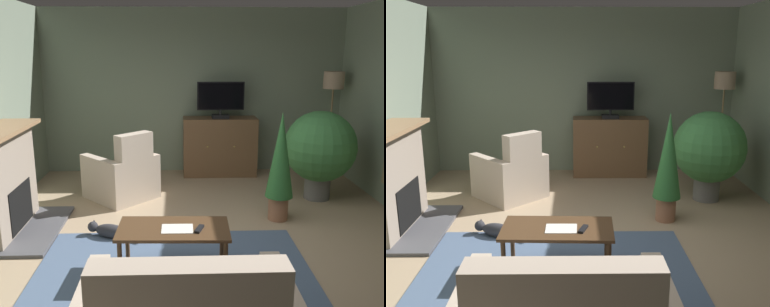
# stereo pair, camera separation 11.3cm
# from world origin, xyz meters

# --- Properties ---
(ground_plane) EXTENTS (5.82, 6.92, 0.04)m
(ground_plane) POSITION_xyz_m (0.00, 0.00, -0.02)
(ground_plane) COLOR tan
(wall_back) EXTENTS (5.82, 0.10, 2.83)m
(wall_back) POSITION_xyz_m (0.00, 3.21, 1.42)
(wall_back) COLOR gray
(wall_back) RESTS_ON ground_plane
(rug_central) EXTENTS (2.73, 2.05, 0.01)m
(rug_central) POSITION_xyz_m (-0.35, -0.57, 0.01)
(rug_central) COLOR slate
(rug_central) RESTS_ON ground_plane
(fireplace) EXTENTS (0.84, 1.42, 1.27)m
(fireplace) POSITION_xyz_m (-2.33, 0.57, 0.60)
(fireplace) COLOR #4C4C51
(fireplace) RESTS_ON ground_plane
(tv_cabinet) EXTENTS (1.26, 0.47, 1.01)m
(tv_cabinet) POSITION_xyz_m (0.44, 2.86, 0.48)
(tv_cabinet) COLOR #4A3523
(tv_cabinet) RESTS_ON ground_plane
(television) EXTENTS (0.79, 0.20, 0.61)m
(television) POSITION_xyz_m (0.44, 2.81, 1.34)
(television) COLOR black
(television) RESTS_ON tv_cabinet
(coffee_table) EXTENTS (1.09, 0.60, 0.48)m
(coffee_table) POSITION_xyz_m (-0.34, -0.47, 0.42)
(coffee_table) COLOR #4C331E
(coffee_table) RESTS_ON ground_plane
(tv_remote) EXTENTS (0.10, 0.18, 0.02)m
(tv_remote) POSITION_xyz_m (-0.10, -0.54, 0.49)
(tv_remote) COLOR black
(tv_remote) RESTS_ON coffee_table
(folded_newspaper) EXTENTS (0.30, 0.22, 0.01)m
(folded_newspaper) POSITION_xyz_m (-0.31, -0.51, 0.48)
(folded_newspaper) COLOR silver
(folded_newspaper) RESTS_ON coffee_table
(armchair_by_fireplace) EXTENTS (1.18, 1.18, 1.01)m
(armchair_by_fireplace) POSITION_xyz_m (-1.10, 1.72, 0.33)
(armchair_by_fireplace) COLOR #C6B29E
(armchair_by_fireplace) RESTS_ON ground_plane
(potted_plant_small_fern_corner) EXTENTS (1.03, 1.03, 1.30)m
(potted_plant_small_fern_corner) POSITION_xyz_m (1.76, 1.59, 0.76)
(potted_plant_small_fern_corner) COLOR slate
(potted_plant_small_fern_corner) RESTS_ON ground_plane
(potted_plant_on_hearth_side) EXTENTS (0.35, 0.35, 1.40)m
(potted_plant_on_hearth_side) POSITION_xyz_m (1.00, 0.83, 0.77)
(potted_plant_on_hearth_side) COLOR #99664C
(potted_plant_on_hearth_side) RESTS_ON ground_plane
(cat) EXTENTS (0.67, 0.34, 0.18)m
(cat) POSITION_xyz_m (-1.10, 0.35, 0.09)
(cat) COLOR #2D2D33
(cat) RESTS_ON ground_plane
(floor_lamp) EXTENTS (0.34, 0.34, 1.79)m
(floor_lamp) POSITION_xyz_m (2.31, 2.71, 1.43)
(floor_lamp) COLOR #4C4233
(floor_lamp) RESTS_ON ground_plane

